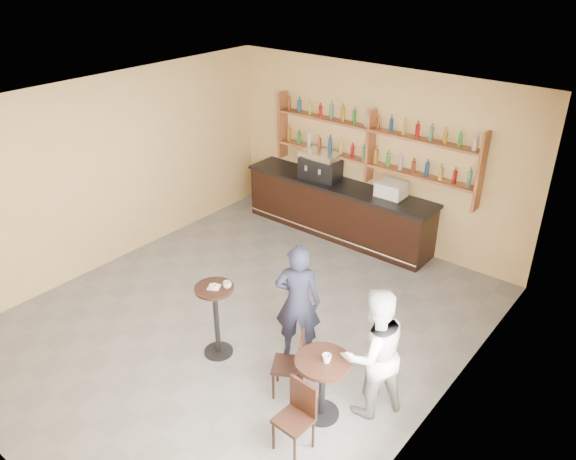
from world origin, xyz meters
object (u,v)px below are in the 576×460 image
Objects in this scene: pedestal_table at (216,321)px; chair_west at (288,365)px; espresso_machine at (321,165)px; patron_second at (373,353)px; bar_counter at (338,209)px; chair_south at (293,420)px; man_main at (298,302)px; cafe_table at (322,388)px; pastry_case at (391,191)px.

pedestal_table is 1.21m from chair_west.
espresso_machine is 4.82m from patron_second.
chair_west is (1.93, -3.90, -0.09)m from bar_counter.
espresso_machine is at bearing 106.30° from pedestal_table.
chair_south is (2.95, -4.55, -0.88)m from espresso_machine.
bar_counter is 2.29× the size of patron_second.
patron_second reaches higher than chair_west.
chair_south is at bearing 95.83° from man_main.
espresso_machine is at bearing -88.88° from man_main.
cafe_table is (2.90, -3.95, -0.89)m from espresso_machine.
pastry_case is 3.94m from patron_second.
chair_west is (2.35, -3.90, -0.87)m from espresso_machine.
patron_second reaches higher than chair_south.
pastry_case reaches higher than bar_counter.
bar_counter is at bearing 176.46° from chair_west.
chair_west is 0.51× the size of patron_second.
pedestal_table is 1.92m from chair_south.
pastry_case is 4.26m from cafe_table.
espresso_machine is 1.51m from pastry_case.
bar_counter is 5.21m from chair_south.
espresso_machine is 0.43× the size of patron_second.
chair_west is 1.01× the size of chair_south.
pedestal_table is 1.25× the size of chair_west.
bar_counter is 3.60× the size of pedestal_table.
chair_south is (0.60, -0.65, -0.00)m from chair_west.
chair_south is (1.81, -0.63, -0.11)m from pedestal_table.
man_main is 1.32m from patron_second.
man_main is at bearing 38.68° from pedestal_table.
pastry_case is 0.30× the size of man_main.
patron_second reaches higher than man_main.
chair_west is at bearing 0.77° from pedestal_table.
patron_second is at bearing -54.27° from espresso_machine.
pedestal_table is at bearing 8.22° from man_main.
bar_counter is 3.61m from man_main.
chair_south is at bearing -60.89° from bar_counter.
chair_south is (1.45, -4.55, -0.76)m from pastry_case.
cafe_table is at bearing 54.89° from chair_west.
chair_west is at bearing 88.31° from man_main.
chair_south is 1.18m from patron_second.
cafe_table is (1.76, -0.03, -0.12)m from pedestal_table.
pedestal_table is (1.15, -3.92, -0.77)m from espresso_machine.
bar_counter is 2.29× the size of man_main.
man_main is (0.49, -3.24, -0.35)m from pastry_case.
patron_second is at bearing 138.31° from man_main.
man_main reaches higher than pedestal_table.
pastry_case is at bearing -123.47° from patron_second.
chair_west is 1.10m from patron_second.
pastry_case reaches higher than pedestal_table.
bar_counter is 0.89m from espresso_machine.
cafe_table is at bearing -10.98° from patron_second.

